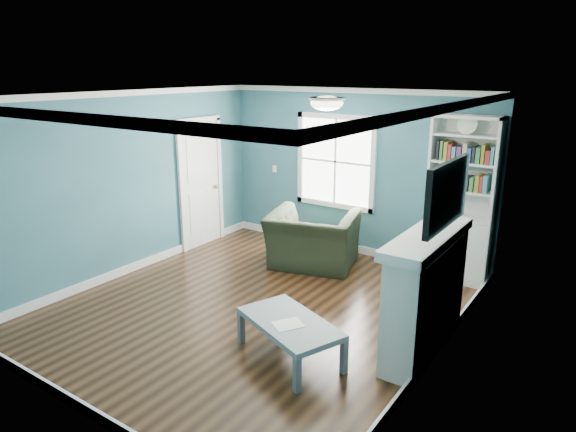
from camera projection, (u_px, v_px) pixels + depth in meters
The scene contains 13 objects.
floor at pixel (257, 307), 6.45m from camera, with size 5.00×5.00×0.00m, color black.
room_walls at pixel (254, 184), 6.00m from camera, with size 5.00×5.00×5.00m.
trim at pixel (255, 212), 6.10m from camera, with size 4.50×5.00×2.60m.
window at pixel (336, 162), 8.17m from camera, with size 1.40×0.06×1.50m.
bookshelf at pixel (460, 216), 7.05m from camera, with size 0.90×0.35×2.31m.
fireplace at pixel (426, 295), 5.30m from camera, with size 0.44×1.58×1.30m.
tv at pixel (447, 194), 4.93m from camera, with size 0.06×1.10×0.65m, color black.
door at pixel (201, 182), 8.46m from camera, with size 0.12×0.98×2.17m.
ceiling_fixture at pixel (327, 102), 5.32m from camera, with size 0.38×0.38×0.15m.
light_switch at pixel (275, 169), 8.89m from camera, with size 0.08×0.01×0.12m, color white.
recliner at pixel (313, 231), 7.65m from camera, with size 1.26×0.82×1.10m, color black.
coffee_table at pixel (290, 325), 5.24m from camera, with size 1.29×1.00×0.41m.
paper_sheet at pixel (288, 324), 5.15m from camera, with size 0.23×0.29×0.00m, color white.
Camera 1 is at (3.64, -4.62, 2.90)m, focal length 32.00 mm.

